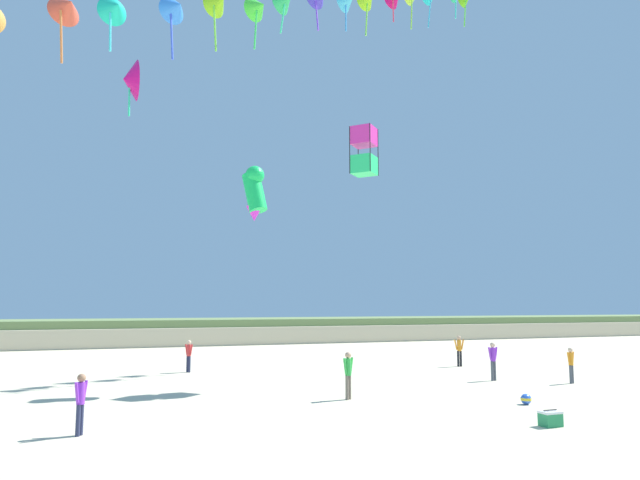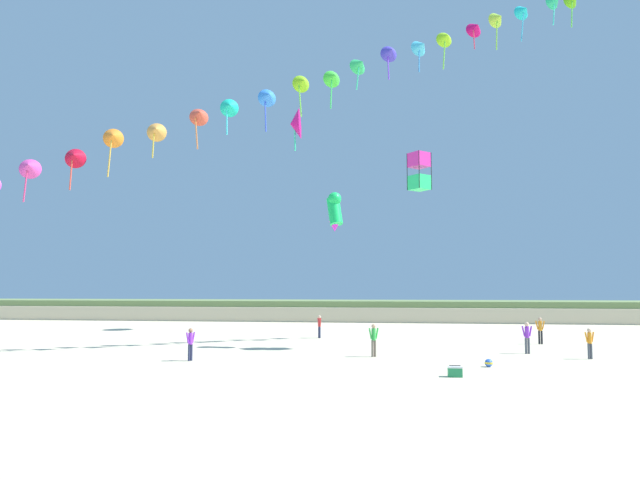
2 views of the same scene
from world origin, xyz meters
name	(u,v)px [view 2 (image 2 of 2)]	position (x,y,z in m)	size (l,w,h in m)	color
ground_plane	(356,380)	(0.00, 0.00, 0.00)	(240.00, 240.00, 0.00)	beige
dune_ridge	(384,310)	(0.00, 41.34, 1.07)	(120.00, 10.22, 2.16)	beige
person_near_left	(527,335)	(8.58, 10.00, 0.99)	(0.60, 0.23, 1.71)	#474C56
person_near_right	(190,342)	(-8.49, 4.61, 0.92)	(0.35, 0.52, 1.59)	#282D4C
person_mid_center	(540,329)	(10.59, 15.66, 0.98)	(0.59, 0.23, 1.69)	black
person_far_left	(374,338)	(0.37, 7.49, 0.98)	(0.55, 0.39, 1.70)	#726656
person_far_right	(319,325)	(-3.97, 18.07, 0.93)	(0.38, 0.51, 1.61)	#282D4C
person_far_center	(590,341)	(11.19, 8.04, 0.89)	(0.54, 0.24, 1.55)	#474C56
kite_banner_string	(315,79)	(-3.30, 11.21, 16.43)	(38.26, 17.88, 25.24)	#6336C1
large_kite_low_lead	(335,210)	(-2.15, 11.82, 8.32)	(1.34, 1.45, 2.42)	#18D259
large_kite_mid_trail	(295,124)	(-7.19, 25.58, 17.92)	(1.21, 2.73, 3.77)	#DC0D76
large_kite_high_solo	(419,171)	(2.98, 11.61, 10.53)	(1.47, 1.47, 2.24)	#29DB71
beach_cooler	(455,371)	(3.91, 1.28, 0.21)	(0.58, 0.41, 0.46)	#23844C
beach_ball	(489,363)	(5.70, 4.42, 0.18)	(0.36, 0.36, 0.36)	blue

